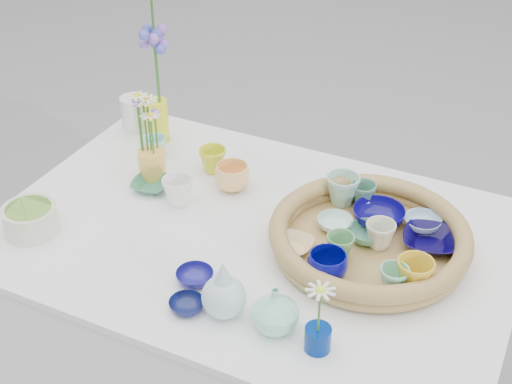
% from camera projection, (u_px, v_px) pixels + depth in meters
% --- Properties ---
extents(wicker_tray, '(0.47, 0.47, 0.08)m').
position_uv_depth(wicker_tray, '(369.00, 238.00, 1.66)').
color(wicker_tray, '#95704A').
rests_on(wicker_tray, display_table).
extents(tray_ceramic_0, '(0.16, 0.16, 0.04)m').
position_uv_depth(tray_ceramic_0, '(379.00, 216.00, 1.74)').
color(tray_ceramic_0, '#0C0663').
rests_on(tray_ceramic_0, wicker_tray).
extents(tray_ceramic_1, '(0.15, 0.15, 0.03)m').
position_uv_depth(tray_ceramic_1, '(430.00, 241.00, 1.66)').
color(tray_ceramic_1, '#080234').
rests_on(tray_ceramic_1, wicker_tray).
extents(tray_ceramic_2, '(0.10, 0.10, 0.08)m').
position_uv_depth(tray_ceramic_2, '(414.00, 275.00, 1.53)').
color(tray_ceramic_2, gold).
rests_on(tray_ceramic_2, wicker_tray).
extents(tray_ceramic_3, '(0.11, 0.11, 0.03)m').
position_uv_depth(tray_ceramic_3, '(368.00, 234.00, 1.69)').
color(tray_ceramic_3, '#549C76').
rests_on(tray_ceramic_3, wicker_tray).
extents(tray_ceramic_4, '(0.09, 0.09, 0.06)m').
position_uv_depth(tray_ceramic_4, '(340.00, 247.00, 1.62)').
color(tray_ceramic_4, '#5E9A60').
rests_on(tray_ceramic_4, wicker_tray).
extents(tray_ceramic_5, '(0.10, 0.10, 0.03)m').
position_uv_depth(tray_ceramic_5, '(335.00, 223.00, 1.72)').
color(tray_ceramic_5, silver).
rests_on(tray_ceramic_5, wicker_tray).
extents(tray_ceramic_6, '(0.10, 0.10, 0.08)m').
position_uv_depth(tray_ceramic_6, '(343.00, 190.00, 1.80)').
color(tray_ceramic_6, '#9ED1B9').
rests_on(tray_ceramic_6, wicker_tray).
extents(tray_ceramic_7, '(0.08, 0.08, 0.07)m').
position_uv_depth(tray_ceramic_7, '(380.00, 235.00, 1.65)').
color(tray_ceramic_7, beige).
rests_on(tray_ceramic_7, wicker_tray).
extents(tray_ceramic_8, '(0.09, 0.09, 0.03)m').
position_uv_depth(tray_ceramic_8, '(422.00, 223.00, 1.73)').
color(tray_ceramic_8, '#B3E0FE').
rests_on(tray_ceramic_8, wicker_tray).
extents(tray_ceramic_9, '(0.10, 0.10, 0.07)m').
position_uv_depth(tray_ceramic_9, '(327.00, 267.00, 1.56)').
color(tray_ceramic_9, '#060773').
rests_on(tray_ceramic_9, wicker_tray).
extents(tray_ceramic_10, '(0.09, 0.09, 0.02)m').
position_uv_depth(tray_ceramic_10, '(293.00, 245.00, 1.66)').
color(tray_ceramic_10, '#E8C785').
rests_on(tray_ceramic_10, wicker_tray).
extents(tray_ceramic_11, '(0.08, 0.08, 0.06)m').
position_uv_depth(tray_ceramic_11, '(394.00, 280.00, 1.53)').
color(tray_ceramic_11, '#88D7B5').
rests_on(tray_ceramic_11, wicker_tray).
extents(tray_ceramic_12, '(0.08, 0.08, 0.06)m').
position_uv_depth(tray_ceramic_12, '(363.00, 194.00, 1.80)').
color(tray_ceramic_12, '#4E856D').
rests_on(tray_ceramic_12, wicker_tray).
extents(loose_ceramic_0, '(0.08, 0.08, 0.07)m').
position_uv_depth(loose_ceramic_0, '(213.00, 160.00, 1.96)').
color(loose_ceramic_0, '#CBD121').
rests_on(loose_ceramic_0, display_table).
extents(loose_ceramic_1, '(0.12, 0.12, 0.07)m').
position_uv_depth(loose_ceramic_1, '(232.00, 177.00, 1.89)').
color(loose_ceramic_1, '#FFC16E').
rests_on(loose_ceramic_1, display_table).
extents(loose_ceramic_2, '(0.12, 0.12, 0.03)m').
position_uv_depth(loose_ceramic_2, '(151.00, 185.00, 1.90)').
color(loose_ceramic_2, '#397E5B').
rests_on(loose_ceramic_2, display_table).
extents(loose_ceramic_3, '(0.09, 0.09, 0.08)m').
position_uv_depth(loose_ceramic_3, '(178.00, 191.00, 1.83)').
color(loose_ceramic_3, white).
rests_on(loose_ceramic_3, display_table).
extents(loose_ceramic_4, '(0.10, 0.10, 0.03)m').
position_uv_depth(loose_ceramic_4, '(195.00, 277.00, 1.59)').
color(loose_ceramic_4, navy).
rests_on(loose_ceramic_4, display_table).
extents(loose_ceramic_5, '(0.07, 0.07, 0.06)m').
position_uv_depth(loose_ceramic_5, '(155.00, 147.00, 2.03)').
color(loose_ceramic_5, '#97D9D7').
rests_on(loose_ceramic_5, display_table).
extents(loose_ceramic_6, '(0.08, 0.08, 0.02)m').
position_uv_depth(loose_ceramic_6, '(187.00, 305.00, 1.51)').
color(loose_ceramic_6, '#0E1548').
rests_on(loose_ceramic_6, display_table).
extents(fluted_bowl, '(0.17, 0.17, 0.07)m').
position_uv_depth(fluted_bowl, '(31.00, 219.00, 1.73)').
color(fluted_bowl, beige).
rests_on(fluted_bowl, display_table).
extents(bud_vase_paleblue, '(0.12, 0.12, 0.15)m').
position_uv_depth(bud_vase_paleblue, '(223.00, 288.00, 1.47)').
color(bud_vase_paleblue, silver).
rests_on(bud_vase_paleblue, display_table).
extents(bud_vase_seafoam, '(0.12, 0.12, 0.10)m').
position_uv_depth(bud_vase_seafoam, '(275.00, 309.00, 1.45)').
color(bud_vase_seafoam, '#94E5C6').
rests_on(bud_vase_seafoam, display_table).
extents(bud_vase_cobalt, '(0.07, 0.07, 0.05)m').
position_uv_depth(bud_vase_cobalt, '(318.00, 339.00, 1.41)').
color(bud_vase_cobalt, navy).
rests_on(bud_vase_cobalt, display_table).
extents(single_daisy, '(0.09, 0.09, 0.12)m').
position_uv_depth(single_daisy, '(319.00, 311.00, 1.37)').
color(single_daisy, white).
rests_on(single_daisy, bud_vase_cobalt).
extents(tall_vase_yellow, '(0.08, 0.08, 0.13)m').
position_uv_depth(tall_vase_yellow, '(157.00, 121.00, 2.09)').
color(tall_vase_yellow, yellow).
rests_on(tall_vase_yellow, display_table).
extents(gerbera, '(0.16, 0.16, 0.34)m').
position_uv_depth(gerbera, '(155.00, 49.00, 1.96)').
color(gerbera, '#FF4E00').
rests_on(gerbera, tall_vase_yellow).
extents(hydrangea, '(0.09, 0.09, 0.27)m').
position_uv_depth(hydrangea, '(157.00, 72.00, 2.00)').
color(hydrangea, '#4C56CF').
rests_on(hydrangea, tall_vase_yellow).
extents(white_pitcher, '(0.13, 0.10, 0.11)m').
position_uv_depth(white_pitcher, '(134.00, 114.00, 2.15)').
color(white_pitcher, white).
rests_on(white_pitcher, display_table).
extents(daisy_cup, '(0.10, 0.10, 0.08)m').
position_uv_depth(daisy_cup, '(152.00, 164.00, 1.94)').
color(daisy_cup, '#FCBE4C').
rests_on(daisy_cup, display_table).
extents(daisy_posy, '(0.11, 0.11, 0.17)m').
position_uv_depth(daisy_posy, '(148.00, 122.00, 1.88)').
color(daisy_posy, white).
rests_on(daisy_posy, daisy_cup).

